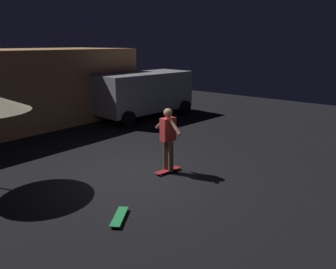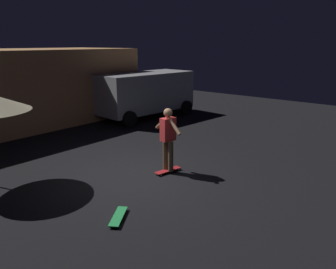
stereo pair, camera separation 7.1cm
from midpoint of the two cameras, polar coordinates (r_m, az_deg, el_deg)
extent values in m
plane|color=black|center=(8.79, -5.62, -6.94)|extent=(28.00, 28.00, 0.00)
cube|color=#B2B2B7|center=(15.36, -4.34, 7.37)|extent=(4.74, 2.27, 1.70)
cube|color=black|center=(16.90, 1.49, 9.35)|extent=(0.20, 1.75, 0.64)
cylinder|color=black|center=(17.38, -2.14, 5.52)|extent=(0.68, 0.27, 0.66)
cylinder|color=black|center=(16.03, 2.78, 4.66)|extent=(0.68, 0.27, 0.66)
cylinder|color=black|center=(15.22, -11.71, 3.77)|extent=(0.68, 0.27, 0.66)
cylinder|color=black|center=(13.65, -6.99, 2.65)|extent=(0.68, 0.27, 0.66)
cube|color=#AD1E23|center=(8.90, -0.23, -6.15)|extent=(0.80, 0.34, 0.02)
sphere|color=silver|center=(9.15, 0.88, -5.76)|extent=(0.05, 0.05, 0.05)
sphere|color=silver|center=(9.03, 1.59, -6.06)|extent=(0.05, 0.05, 0.05)
sphere|color=silver|center=(8.80, -2.10, -6.66)|extent=(0.05, 0.05, 0.05)
sphere|color=silver|center=(8.67, -1.41, -6.99)|extent=(0.05, 0.05, 0.05)
cube|color=green|center=(6.76, -8.69, -13.75)|extent=(0.76, 0.60, 0.02)
sphere|color=silver|center=(7.05, -8.76, -12.77)|extent=(0.05, 0.05, 0.05)
sphere|color=silver|center=(7.01, -7.38, -12.88)|extent=(0.05, 0.05, 0.05)
sphere|color=silver|center=(6.55, -10.08, -15.22)|extent=(0.05, 0.05, 0.05)
sphere|color=silver|center=(6.51, -8.58, -15.35)|extent=(0.05, 0.05, 0.05)
cylinder|color=brown|center=(8.83, -0.69, -3.42)|extent=(0.14, 0.14, 0.82)
cylinder|color=brown|center=(8.67, 0.23, -3.78)|extent=(0.14, 0.14, 0.82)
cube|color=red|center=(8.55, -0.24, 0.90)|extent=(0.41, 0.29, 0.60)
sphere|color=#936B4C|center=(8.45, -0.24, 3.76)|extent=(0.23, 0.23, 0.23)
cylinder|color=#936B4C|center=(8.67, -1.17, 2.14)|extent=(0.19, 0.55, 0.46)
cylinder|color=#936B4C|center=(8.34, 0.72, 1.61)|extent=(0.19, 0.55, 0.46)
camera|label=1|loc=(0.04, -90.24, -0.07)|focal=35.46mm
camera|label=2|loc=(0.04, 89.76, 0.07)|focal=35.46mm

